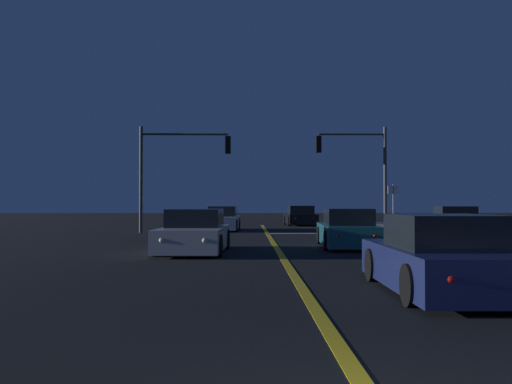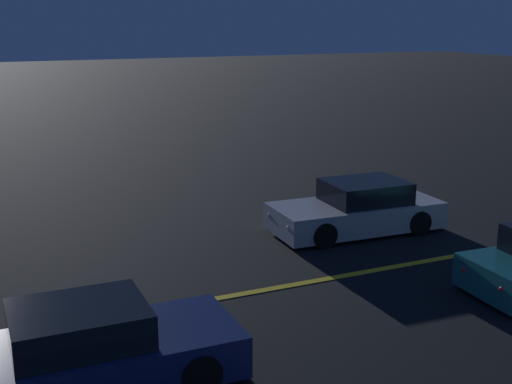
{
  "view_description": "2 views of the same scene",
  "coord_description": "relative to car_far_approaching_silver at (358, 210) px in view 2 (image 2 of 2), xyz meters",
  "views": [
    {
      "loc": [
        -0.97,
        -3.38,
        1.54
      ],
      "look_at": [
        -0.59,
        22.58,
        2.04
      ],
      "focal_mm": 38.86,
      "sensor_mm": 36.0,
      "label": 1
    },
    {
      "loc": [
        11.83,
        4.41,
        5.49
      ],
      "look_at": [
        -1.85,
        10.63,
        1.6
      ],
      "focal_mm": 47.5,
      "sensor_mm": 36.0,
      "label": 2
    }
  ],
  "objects": [
    {
      "name": "lane_line_center",
      "position": [
        2.64,
        -1.06,
        -0.58
      ],
      "size": [
        0.2,
        43.74,
        0.01
      ],
      "primitive_type": "cube",
      "color": "gold",
      "rests_on": "ground"
    },
    {
      "name": "car_far_approaching_silver",
      "position": [
        0.0,
        0.0,
        0.0
      ],
      "size": [
        2.13,
        4.55,
        1.34
      ],
      "rotation": [
        0.0,
        0.0,
        3.1
      ],
      "color": "#B2B5BA",
      "rests_on": "ground"
    },
    {
      "name": "car_lead_oncoming_navy",
      "position": [
        4.97,
        -7.89,
        -0.0
      ],
      "size": [
        1.97,
        4.39,
        1.34
      ],
      "rotation": [
        0.0,
        0.0,
        -0.01
      ],
      "color": "navy",
      "rests_on": "ground"
    }
  ]
}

